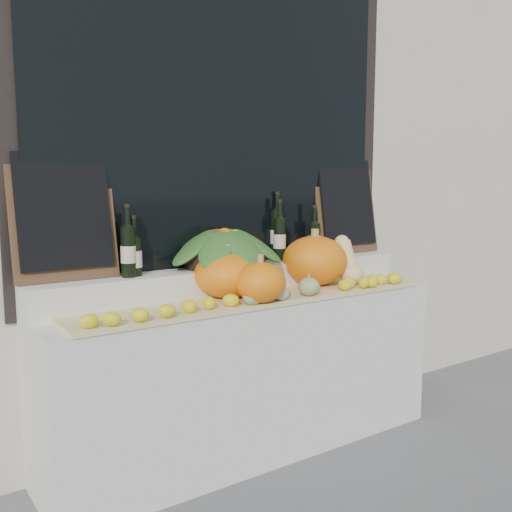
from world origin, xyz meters
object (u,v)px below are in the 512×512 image
Objects in this scene: pumpkin_right at (315,261)px; wine_bottle_tall at (277,234)px; pumpkin_left at (228,275)px; produce_bowl at (225,248)px; butternut_squash at (349,264)px.

wine_bottle_tall reaches higher than pumpkin_right.
produce_bowl is (0.08, 0.16, 0.12)m from pumpkin_left.
pumpkin_right is at bearing 1.15° from pumpkin_left.
butternut_squash is (0.19, -0.09, -0.02)m from pumpkin_right.
pumpkin_right is 0.56× the size of produce_bowl.
pumpkin_right is at bearing 153.58° from butternut_squash.
pumpkin_left is 1.24× the size of butternut_squash.
produce_bowl reaches higher than pumpkin_right.
butternut_squash is at bearing -26.42° from pumpkin_right.
pumpkin_right is 0.21m from butternut_squash.
wine_bottle_tall reaches higher than butternut_squash.
butternut_squash is 0.47m from wine_bottle_tall.
pumpkin_right reaches higher than pumpkin_left.
produce_bowl is at bearing 161.19° from butternut_squash.
produce_bowl is at bearing 164.06° from pumpkin_right.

